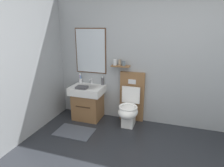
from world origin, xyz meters
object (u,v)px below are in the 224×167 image
object	(u,v)px
toothbrush_cup	(81,80)
folded_hand_towel	(82,87)
toilet	(130,106)
soap_dispenser	(103,81)
vanity_sink_left	(88,101)

from	to	relation	value
toothbrush_cup	folded_hand_towel	world-z (taller)	toothbrush_cup
folded_hand_towel	toilet	bearing A→B (deg)	11.29
toilet	toothbrush_cup	world-z (taller)	toilet
soap_dispenser	folded_hand_towel	bearing A→B (deg)	-129.69
vanity_sink_left	folded_hand_towel	xyz separation A→B (m)	(-0.04, -0.16, 0.34)
soap_dispenser	folded_hand_towel	size ratio (longest dim) A/B	0.83
toothbrush_cup	soap_dispenser	size ratio (longest dim) A/B	1.12
vanity_sink_left	folded_hand_towel	bearing A→B (deg)	-103.94
soap_dispenser	folded_hand_towel	world-z (taller)	soap_dispenser
toilet	toothbrush_cup	bearing A→B (deg)	171.80
toothbrush_cup	soap_dispenser	xyz separation A→B (m)	(0.50, 0.01, 0.02)
vanity_sink_left	toothbrush_cup	xyz separation A→B (m)	(-0.24, 0.18, 0.38)
toilet	soap_dispenser	size ratio (longest dim) A/B	5.46
toilet	soap_dispenser	bearing A→B (deg)	164.63
toothbrush_cup	folded_hand_towel	bearing A→B (deg)	-59.36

